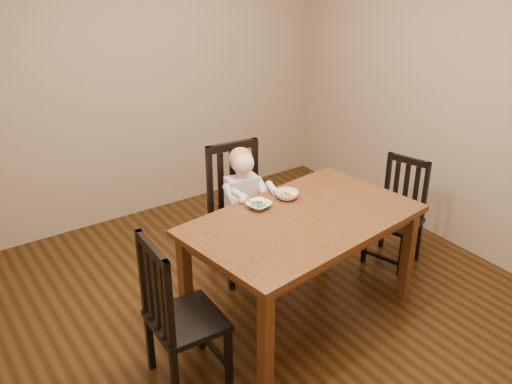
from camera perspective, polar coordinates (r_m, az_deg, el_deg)
room at (r=3.89m, az=0.75°, el=4.99°), size 4.01×4.01×2.71m
dining_table at (r=4.08m, az=4.69°, el=-3.75°), size 1.76×1.20×0.82m
chair_child at (r=4.71m, az=-1.57°, el=-2.11°), size 0.53×0.51×1.10m
chair_left at (r=3.64m, az=-7.77°, el=-12.12°), size 0.45×0.47×1.05m
chair_right at (r=5.03m, az=13.93°, el=-2.13°), size 0.48×0.49×0.93m
toddler at (r=4.60m, az=-1.29°, el=-0.77°), size 0.39×0.46×0.58m
bowl_peas at (r=4.15m, az=0.30°, el=-1.31°), size 0.21×0.21×0.04m
bowl_veg at (r=4.29m, az=3.11°, el=-0.30°), size 0.20×0.20×0.05m
fork at (r=4.10m, az=0.07°, el=-1.29°), size 0.10×0.09×0.05m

